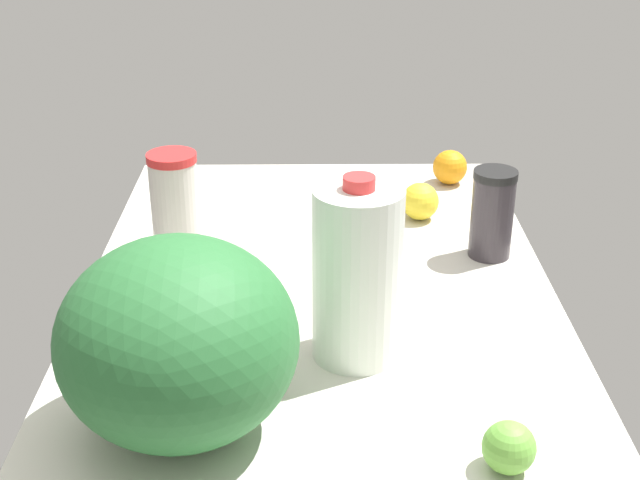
{
  "coord_description": "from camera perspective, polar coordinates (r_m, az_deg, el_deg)",
  "views": [
    {
      "loc": [
        124.77,
        -1.29,
        72.32
      ],
      "look_at": [
        0.0,
        0.0,
        13.0
      ],
      "focal_mm": 50.0,
      "sensor_mm": 36.0,
      "label": 1
    }
  ],
  "objects": [
    {
      "name": "countertop",
      "position": [
        1.43,
        0.0,
        -4.15
      ],
      "size": [
        120.0,
        76.0,
        3.0
      ],
      "primitive_type": "cube",
      "color": "beige",
      "rests_on": "ground"
    },
    {
      "name": "tumbler_cup",
      "position": [
        1.51,
        -9.25,
        1.97
      ],
      "size": [
        8.25,
        8.25,
        19.75
      ],
      "color": "beige",
      "rests_on": "countertop"
    },
    {
      "name": "shaker_bottle",
      "position": [
        1.55,
        10.96,
        1.67
      ],
      "size": [
        7.48,
        7.48,
        15.77
      ],
      "color": "#342E33",
      "rests_on": "countertop"
    },
    {
      "name": "milk_jug",
      "position": [
        1.22,
        2.4,
        -2.18
      ],
      "size": [
        12.42,
        12.42,
        27.05
      ],
      "color": "white",
      "rests_on": "countertop"
    },
    {
      "name": "watermelon",
      "position": [
        1.09,
        -9.09,
        -6.41
      ],
      "size": [
        29.29,
        29.29,
        25.27
      ],
      "primitive_type": "ellipsoid",
      "color": "#2A6A34",
      "rests_on": "countertop"
    },
    {
      "name": "lemon_near_front",
      "position": [
        1.7,
        6.42,
        2.48
      ],
      "size": [
        7.12,
        7.12,
        7.12
      ],
      "primitive_type": "sphere",
      "color": "yellow",
      "rests_on": "countertop"
    },
    {
      "name": "orange_by_jug",
      "position": [
        1.88,
        8.31,
        4.63
      ],
      "size": [
        7.14,
        7.14,
        7.14
      ],
      "primitive_type": "sphere",
      "color": "orange",
      "rests_on": "countertop"
    },
    {
      "name": "lime_beside_bowl",
      "position": [
        1.08,
        12.0,
        -12.86
      ],
      "size": [
        6.35,
        6.35,
        6.35
      ],
      "primitive_type": "sphere",
      "color": "#6AAF3F",
      "rests_on": "countertop"
    }
  ]
}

